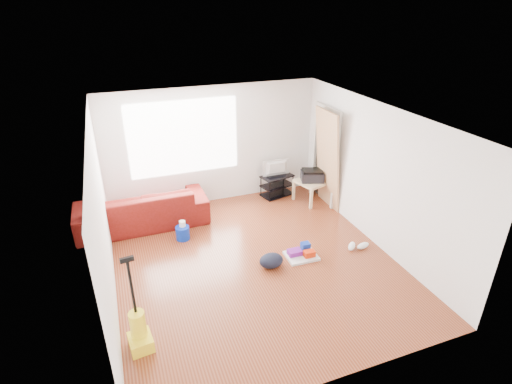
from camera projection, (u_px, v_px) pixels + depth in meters
name	position (u px, v px, depth m)	size (l,w,h in m)	color
room	(256.00, 191.00, 6.36)	(4.51, 5.01, 2.51)	maroon
sofa	(144.00, 224.00, 7.89)	(2.48, 0.97, 0.72)	#520E06
tv_stand	(277.00, 185.00, 8.95)	(0.77, 0.55, 0.48)	black
tv	(277.00, 168.00, 8.77)	(0.62, 0.08, 0.36)	black
side_table	(312.00, 184.00, 8.64)	(0.74, 0.74, 0.49)	tan
printer	(312.00, 175.00, 8.56)	(0.56, 0.49, 0.25)	black
bucket	(183.00, 239.00, 7.41)	(0.25, 0.25, 0.25)	#092CB7
toilet_paper	(183.00, 230.00, 7.36)	(0.12, 0.12, 0.11)	white
cleaning_tray	(302.00, 253.00, 6.89)	(0.54, 0.43, 0.19)	silver
backpack	(271.00, 266.00, 6.65)	(0.41, 0.33, 0.22)	black
sneakers	(357.00, 246.00, 7.10)	(0.47, 0.27, 0.11)	white
vacuum	(139.00, 332.00, 5.01)	(0.31, 0.35, 1.34)	yellow
door_panel	(324.00, 205.00, 8.64)	(0.04, 0.83, 2.08)	tan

